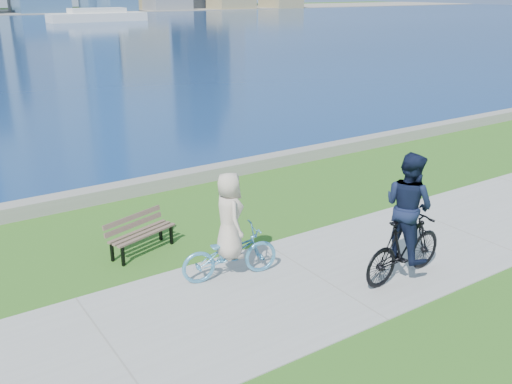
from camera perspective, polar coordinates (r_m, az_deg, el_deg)
ground at (r=10.79m, az=6.27°, el=-8.51°), size 320.00×320.00×0.00m
concrete_path at (r=10.78m, az=6.27°, el=-8.46°), size 80.00×3.50×0.02m
seawall at (r=15.56m, az=-8.43°, el=1.15°), size 90.00×0.50×0.35m
ferry_far at (r=97.20m, az=-15.57°, el=16.60°), size 15.05×4.30×2.04m
park_bench at (r=11.78m, az=-11.61°, el=-3.79°), size 1.54×0.92×0.76m
cyclist_woman at (r=10.40m, az=-2.66°, el=-4.78°), size 1.00×1.92×2.03m
cyclist_man at (r=10.61m, az=14.80°, el=-3.44°), size 0.79×2.03×2.40m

